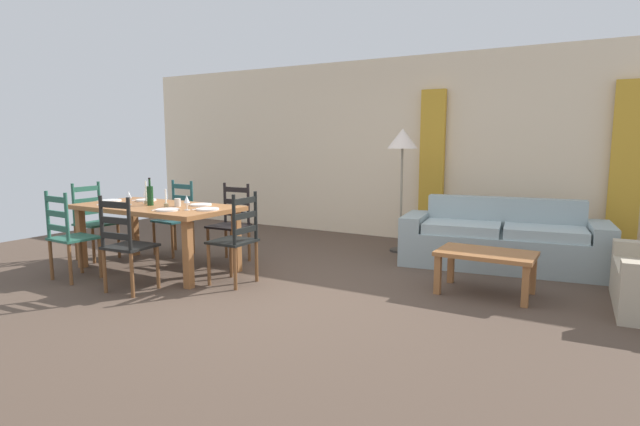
{
  "coord_description": "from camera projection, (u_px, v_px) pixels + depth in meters",
  "views": [
    {
      "loc": [
        2.91,
        -3.98,
        1.48
      ],
      "look_at": [
        0.35,
        0.44,
        0.75
      ],
      "focal_mm": 28.44,
      "sensor_mm": 36.0,
      "label": 1
    }
  ],
  "objects": [
    {
      "name": "curtain_panel_left",
      "position": [
        432.0,
        167.0,
        7.29
      ],
      "size": [
        0.35,
        0.08,
        2.2
      ],
      "primitive_type": "cube",
      "color": "gold",
      "rests_on": "ground_plane"
    },
    {
      "name": "wine_glass_near_left",
      "position": [
        129.0,
        195.0,
        5.8
      ],
      "size": [
        0.06,
        0.06,
        0.16
      ],
      "color": "white",
      "rests_on": "dining_table"
    },
    {
      "name": "dining_chair_far_right",
      "position": [
        231.0,
        223.0,
        6.21
      ],
      "size": [
        0.43,
        0.41,
        0.96
      ],
      "color": "black",
      "rests_on": "ground_plane"
    },
    {
      "name": "wine_glass_near_right",
      "position": [
        187.0,
        200.0,
        5.35
      ],
      "size": [
        0.06,
        0.06,
        0.16
      ],
      "color": "white",
      "rests_on": "dining_table"
    },
    {
      "name": "fork_near_right",
      "position": [
        158.0,
        209.0,
        5.41
      ],
      "size": [
        0.02,
        0.17,
        0.01
      ],
      "primitive_type": "cube",
      "rotation": [
        0.0,
        0.0,
        0.03
      ],
      "color": "silver",
      "rests_on": "dining_table"
    },
    {
      "name": "fork_head_west",
      "position": [
        103.0,
        200.0,
        6.23
      ],
      "size": [
        0.03,
        0.17,
        0.01
      ],
      "primitive_type": "cube",
      "rotation": [
        0.0,
        0.0,
        -0.06
      ],
      "color": "silver",
      "rests_on": "dining_table"
    },
    {
      "name": "wall_far",
      "position": [
        395.0,
        149.0,
        7.69
      ],
      "size": [
        9.6,
        0.16,
        2.7
      ],
      "primitive_type": "cube",
      "color": "beige",
      "rests_on": "ground_plane"
    },
    {
      "name": "standing_lamp",
      "position": [
        402.0,
        146.0,
        6.64
      ],
      "size": [
        0.4,
        0.4,
        1.64
      ],
      "color": "#332D28",
      "rests_on": "ground_plane"
    },
    {
      "name": "dining_chair_near_left",
      "position": [
        69.0,
        236.0,
        5.37
      ],
      "size": [
        0.44,
        0.42,
        0.96
      ],
      "color": "#255948",
      "rests_on": "ground_plane"
    },
    {
      "name": "dining_chair_near_right",
      "position": [
        126.0,
        244.0,
        4.94
      ],
      "size": [
        0.45,
        0.43,
        0.96
      ],
      "color": "black",
      "rests_on": "ground_plane"
    },
    {
      "name": "wine_glass_far_left",
      "position": [
        145.0,
        193.0,
        6.03
      ],
      "size": [
        0.06,
        0.06,
        0.16
      ],
      "color": "white",
      "rests_on": "dining_table"
    },
    {
      "name": "dinner_plate_near_right",
      "position": [
        168.0,
        210.0,
        5.33
      ],
      "size": [
        0.24,
        0.24,
        0.02
      ],
      "primitive_type": "cylinder",
      "color": "white",
      "rests_on": "dining_table"
    },
    {
      "name": "dinner_plate_far_left",
      "position": [
        146.0,
        200.0,
        6.21
      ],
      "size": [
        0.24,
        0.24,
        0.02
      ],
      "primitive_type": "cylinder",
      "color": "white",
      "rests_on": "dining_table"
    },
    {
      "name": "fork_near_left",
      "position": [
        103.0,
        204.0,
        5.85
      ],
      "size": [
        0.02,
        0.17,
        0.01
      ],
      "primitive_type": "cube",
      "rotation": [
        0.0,
        0.0,
        -0.01
      ],
      "color": "silver",
      "rests_on": "dining_table"
    },
    {
      "name": "coffee_table",
      "position": [
        486.0,
        258.0,
        4.89
      ],
      "size": [
        0.9,
        0.56,
        0.42
      ],
      "color": "#9C6135",
      "rests_on": "ground_plane"
    },
    {
      "name": "dinner_plate_far_right",
      "position": [
        201.0,
        205.0,
        5.76
      ],
      "size": [
        0.24,
        0.24,
        0.02
      ],
      "primitive_type": "cylinder",
      "color": "white",
      "rests_on": "dining_table"
    },
    {
      "name": "dining_table",
      "position": [
        156.0,
        213.0,
        5.78
      ],
      "size": [
        1.9,
        0.96,
        0.75
      ],
      "color": "#9C6135",
      "rests_on": "ground_plane"
    },
    {
      "name": "candle_tall",
      "position": [
        146.0,
        198.0,
        5.87
      ],
      "size": [
        0.05,
        0.05,
        0.27
      ],
      "color": "#998C66",
      "rests_on": "dining_table"
    },
    {
      "name": "dinner_plate_head_east",
      "position": [
        208.0,
        209.0,
        5.38
      ],
      "size": [
        0.24,
        0.24,
        0.02
      ],
      "primitive_type": "cylinder",
      "color": "white",
      "rests_on": "dining_table"
    },
    {
      "name": "fork_head_east",
      "position": [
        197.0,
        209.0,
        5.46
      ],
      "size": [
        0.03,
        0.17,
        0.01
      ],
      "primitive_type": "cube",
      "rotation": [
        0.0,
        0.0,
        0.06
      ],
      "color": "silver",
      "rests_on": "dining_table"
    },
    {
      "name": "dinner_plate_near_left",
      "position": [
        111.0,
        204.0,
        5.78
      ],
      "size": [
        0.24,
        0.24,
        0.02
      ],
      "primitive_type": "cylinder",
      "color": "white",
      "rests_on": "dining_table"
    },
    {
      "name": "ground_plane",
      "position": [
        268.0,
        291.0,
        5.06
      ],
      "size": [
        9.6,
        9.6,
        0.02
      ],
      "primitive_type": "cube",
      "color": "#4F3E32"
    },
    {
      "name": "candle_short",
      "position": [
        166.0,
        202.0,
        5.63
      ],
      "size": [
        0.05,
        0.05,
        0.2
      ],
      "color": "#998C66",
      "rests_on": "dining_table"
    },
    {
      "name": "dining_chair_head_west",
      "position": [
        94.0,
        221.0,
        6.37
      ],
      "size": [
        0.4,
        0.42,
        0.96
      ],
      "color": "#265C48",
      "rests_on": "ground_plane"
    },
    {
      "name": "dining_chair_head_east",
      "position": [
        236.0,
        239.0,
        5.21
      ],
      "size": [
        0.41,
        0.43,
        0.96
      ],
      "color": "black",
      "rests_on": "ground_plane"
    },
    {
      "name": "dinner_plate_head_west",
      "position": [
        111.0,
        201.0,
        6.16
      ],
      "size": [
        0.24,
        0.24,
        0.02
      ],
      "primitive_type": "cylinder",
      "color": "white",
      "rests_on": "dining_table"
    },
    {
      "name": "curtain_panel_right",
      "position": [
        626.0,
        173.0,
        6.1
      ],
      "size": [
        0.35,
        0.08,
        2.2
      ],
      "primitive_type": "cube",
      "color": "gold",
      "rests_on": "ground_plane"
    },
    {
      "name": "dining_chair_far_left",
      "position": [
        176.0,
        218.0,
        6.65
      ],
      "size": [
        0.45,
        0.43,
        0.96
      ],
      "color": "#205052",
      "rests_on": "ground_plane"
    },
    {
      "name": "fork_far_left",
      "position": [
        138.0,
        200.0,
        6.28
      ],
      "size": [
        0.03,
        0.17,
        0.01
      ],
      "primitive_type": "cube",
      "rotation": [
        0.0,
        0.0,
        -0.1
      ],
      "color": "silver",
      "rests_on": "dining_table"
    },
    {
      "name": "coffee_cup_primary",
      "position": [
        178.0,
        202.0,
        5.67
      ],
      "size": [
        0.07,
        0.07,
        0.09
      ],
      "primitive_type": "cylinder",
      "color": "beige",
      "rests_on": "dining_table"
    },
    {
      "name": "couch",
      "position": [
        502.0,
        242.0,
        5.98
      ],
      "size": [
        2.37,
        1.12,
        0.8
      ],
      "color": "#95A4A6",
      "rests_on": "ground_plane"
    },
    {
      "name": "wine_bottle",
      "position": [
        150.0,
        195.0,
        5.75
      ],
      "size": [
        0.07,
        0.07,
        0.32
      ],
      "color": "#143819",
      "rests_on": "dining_table"
    },
    {
      "name": "fork_far_right",
      "position": [
        191.0,
        204.0,
        5.83
      ],
      "size": [
        0.02,
        0.17,
        0.01
      ],
      "primitive_type": "cube",
      "rotation": [
        0.0,
        0.0,
        -0.01
      ],
      "color": "silver",
      "rests_on": "dining_table"
    }
  ]
}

